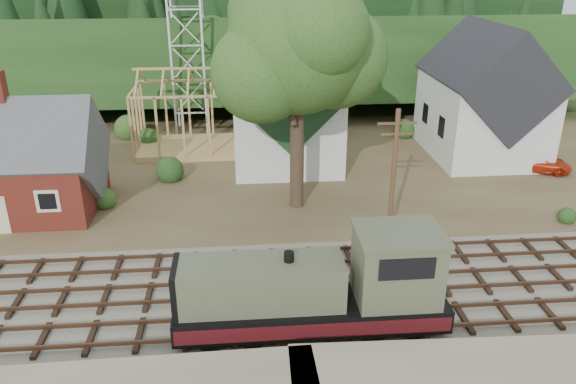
{
  "coord_description": "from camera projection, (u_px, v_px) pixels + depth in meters",
  "views": [
    {
      "loc": [
        -1.51,
        -23.71,
        15.81
      ],
      "look_at": [
        1.08,
        6.0,
        3.0
      ],
      "focal_mm": 35.0,
      "sensor_mm": 36.0,
      "label": 1
    }
  ],
  "objects": [
    {
      "name": "ground",
      "position": [
        277.0,
        295.0,
        28.06
      ],
      "size": [
        140.0,
        140.0,
        0.0
      ],
      "primitive_type": "plane",
      "color": "#384C1E",
      "rests_on": "ground"
    },
    {
      "name": "railroad_bed",
      "position": [
        277.0,
        293.0,
        28.03
      ],
      "size": [
        64.0,
        11.0,
        0.16
      ],
      "primitive_type": "cube",
      "color": "#726B5B",
      "rests_on": "ground"
    },
    {
      "name": "village_flat",
      "position": [
        261.0,
        166.0,
        44.48
      ],
      "size": [
        64.0,
        26.0,
        0.3
      ],
      "primitive_type": "cube",
      "color": "brown",
      "rests_on": "ground"
    },
    {
      "name": "hillside",
      "position": [
        253.0,
        96.0,
        66.51
      ],
      "size": [
        70.0,
        28.96,
        12.74
      ],
      "primitive_type": "cube",
      "rotation": [
        -0.17,
        0.0,
        0.0
      ],
      "color": "#1E3F19",
      "rests_on": "ground"
    },
    {
      "name": "ridge",
      "position": [
        249.0,
        70.0,
        81.15
      ],
      "size": [
        80.0,
        20.0,
        12.0
      ],
      "primitive_type": "cube",
      "color": "black",
      "rests_on": "ground"
    },
    {
      "name": "depot",
      "position": [
        13.0,
        167.0,
        35.58
      ],
      "size": [
        10.8,
        7.41,
        9.0
      ],
      "color": "#561813",
      "rests_on": "village_flat"
    },
    {
      "name": "church",
      "position": [
        285.0,
        98.0,
        44.19
      ],
      "size": [
        8.4,
        15.17,
        13.0
      ],
      "color": "silver",
      "rests_on": "village_flat"
    },
    {
      "name": "farmhouse",
      "position": [
        484.0,
        100.0,
        44.97
      ],
      "size": [
        8.4,
        10.8,
        10.6
      ],
      "color": "silver",
      "rests_on": "village_flat"
    },
    {
      "name": "timber_frame",
      "position": [
        186.0,
        116.0,
        46.43
      ],
      "size": [
        8.2,
        6.2,
        6.99
      ],
      "color": "tan",
      "rests_on": "village_flat"
    },
    {
      "name": "lattice_tower",
      "position": [
        186.0,
        23.0,
        49.25
      ],
      "size": [
        3.2,
        3.2,
        12.12
      ],
      "color": "silver",
      "rests_on": "village_flat"
    },
    {
      "name": "big_tree",
      "position": [
        300.0,
        53.0,
        33.43
      ],
      "size": [
        10.9,
        8.4,
        14.7
      ],
      "color": "#38281E",
      "rests_on": "village_flat"
    },
    {
      "name": "telegraph_pole_near",
      "position": [
        393.0,
        174.0,
        31.7
      ],
      "size": [
        2.2,
        0.28,
        8.0
      ],
      "color": "#4C331E",
      "rests_on": "ground"
    },
    {
      "name": "locomotive",
      "position": [
        322.0,
        291.0,
        24.63
      ],
      "size": [
        11.84,
        2.96,
        4.74
      ],
      "color": "black",
      "rests_on": "railroad_bed"
    },
    {
      "name": "car_blue",
      "position": [
        48.0,
        205.0,
        35.78
      ],
      "size": [
        2.06,
        3.91,
        1.27
      ],
      "primitive_type": "imported",
      "rotation": [
        0.0,
        0.0,
        0.16
      ],
      "color": "#5785BB",
      "rests_on": "village_flat"
    },
    {
      "name": "car_red",
      "position": [
        539.0,
        163.0,
        42.84
      ],
      "size": [
        5.11,
        3.7,
        1.29
      ],
      "primitive_type": "imported",
      "rotation": [
        0.0,
        0.0,
        1.19
      ],
      "color": "red",
      "rests_on": "village_flat"
    },
    {
      "name": "patio_set",
      "position": [
        47.0,
        189.0,
        34.86
      ],
      "size": [
        2.02,
        2.02,
        2.25
      ],
      "color": "silver",
      "rests_on": "village_flat"
    }
  ]
}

